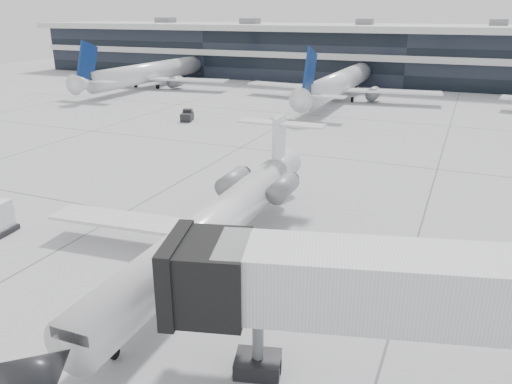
% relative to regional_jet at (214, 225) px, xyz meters
% --- Properties ---
extents(ground, '(220.00, 220.00, 0.00)m').
position_rel_regional_jet_xyz_m(ground, '(0.60, 3.90, -2.19)').
color(ground, '#99999C').
rests_on(ground, ground).
extents(terminal, '(170.00, 22.00, 10.00)m').
position_rel_regional_jet_xyz_m(terminal, '(0.60, 85.90, 2.81)').
color(terminal, black).
rests_on(terminal, ground).
extents(bg_jet_left, '(32.00, 40.00, 9.60)m').
position_rel_regional_jet_xyz_m(bg_jet_left, '(-44.40, 58.90, -2.19)').
color(bg_jet_left, silver).
rests_on(bg_jet_left, ground).
extents(bg_jet_center, '(32.00, 40.00, 9.60)m').
position_rel_regional_jet_xyz_m(bg_jet_center, '(-7.40, 58.90, -2.19)').
color(bg_jet_center, silver).
rests_on(bg_jet_center, ground).
extents(regional_jet, '(22.29, 27.75, 6.42)m').
position_rel_regional_jet_xyz_m(regional_jet, '(0.00, 0.00, 0.00)').
color(regional_jet, silver).
rests_on(regional_jet, ground).
extents(jet_bridge, '(18.10, 7.94, 5.88)m').
position_rel_regional_jet_xyz_m(jet_bridge, '(12.48, -6.18, 2.10)').
color(jet_bridge, silver).
rests_on(jet_bridge, ground).
extents(traffic_cone, '(0.40, 0.40, 0.55)m').
position_rel_regional_jet_xyz_m(traffic_cone, '(-5.25, 16.31, -1.93)').
color(traffic_cone, '#F75A0D').
rests_on(traffic_cone, ground).
extents(far_tug, '(2.03, 2.65, 1.49)m').
position_rel_regional_jet_xyz_m(far_tug, '(-21.85, 33.79, -1.52)').
color(far_tug, black).
rests_on(far_tug, ground).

